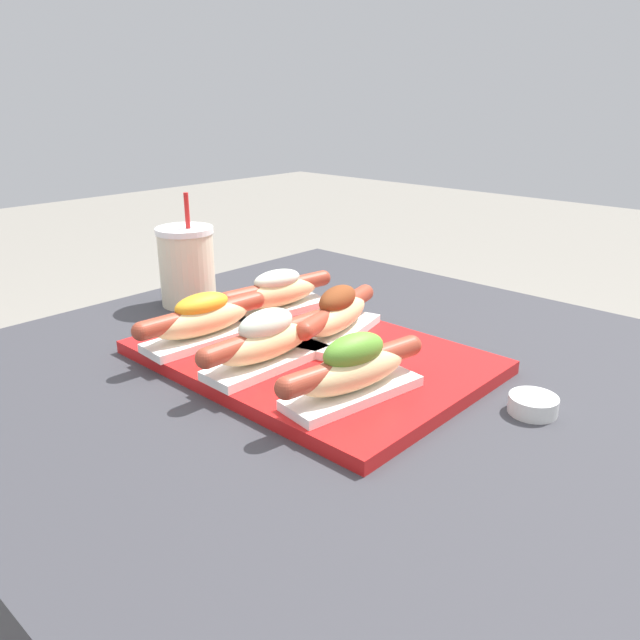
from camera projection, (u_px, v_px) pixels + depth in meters
The scene contains 9 objects.
patio_table at pixel (347, 584), 0.96m from camera, with size 1.03×0.97×0.72m.
serving_tray at pixel (310, 357), 0.86m from camera, with size 0.46×0.33×0.02m.
hot_dog_0 at pixel (203, 319), 0.88m from camera, with size 0.07×0.22×0.07m.
hot_dog_1 at pixel (266, 341), 0.80m from camera, with size 0.06×0.22×0.08m.
hot_dog_2 at pixel (353, 370), 0.72m from camera, with size 0.09×0.21×0.08m.
hot_dog_3 at pixel (277, 293), 1.00m from camera, with size 0.08×0.21×0.07m.
hot_dog_4 at pixel (337, 314), 0.90m from camera, with size 0.10×0.21×0.08m.
sauce_bowl at pixel (533, 404), 0.73m from camera, with size 0.06×0.06×0.02m.
drink_cup at pixel (187, 266), 1.09m from camera, with size 0.10×0.10×0.20m.
Camera 1 is at (0.49, -0.59, 1.08)m, focal length 35.00 mm.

